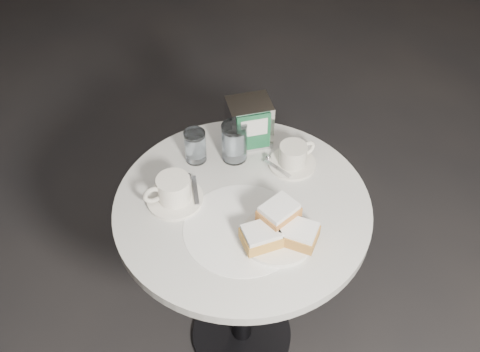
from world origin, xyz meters
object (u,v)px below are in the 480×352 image
beignet_plate (279,230)px  water_glass_right (234,142)px  coffee_cup_right (293,157)px  water_glass_left (195,146)px  coffee_cup_left (174,191)px  napkin_dispenser (249,123)px  cafe_table (242,247)px

beignet_plate → water_glass_right: water_glass_right is taller
coffee_cup_right → water_glass_left: size_ratio=1.62×
water_glass_right → coffee_cup_left: bearing=-152.3°
water_glass_left → napkin_dispenser: bearing=7.7°
water_glass_right → napkin_dispenser: 0.08m
water_glass_right → coffee_cup_right: bearing=-28.9°
coffee_cup_right → napkin_dispenser: size_ratio=1.12×
water_glass_right → napkin_dispenser: bearing=39.3°
water_glass_left → napkin_dispenser: napkin_dispenser is taller
coffee_cup_left → water_glass_right: water_glass_right is taller
beignet_plate → coffee_cup_right: (0.14, 0.24, -0.00)m
coffee_cup_right → water_glass_right: size_ratio=1.36×
cafe_table → beignet_plate: beignet_plate is taller
napkin_dispenser → coffee_cup_left: bearing=-144.7°
coffee_cup_right → beignet_plate: bearing=-132.4°
coffee_cup_right → cafe_table: bearing=-165.3°
water_glass_left → water_glass_right: bearing=-15.0°
beignet_plate → water_glass_right: 0.32m
coffee_cup_right → napkin_dispenser: napkin_dispenser is taller
coffee_cup_left → cafe_table: bearing=-27.1°
beignet_plate → water_glass_right: (-0.01, 0.32, 0.02)m
cafe_table → napkin_dispenser: bearing=66.6°
cafe_table → napkin_dispenser: napkin_dispenser is taller
beignet_plate → coffee_cup_left: 0.31m
coffee_cup_left → beignet_plate: bearing=-49.5°
coffee_cup_right → water_glass_left: bearing=144.3°
coffee_cup_left → coffee_cup_right: (0.36, 0.03, -0.00)m
beignet_plate → coffee_cup_right: 0.28m
cafe_table → water_glass_right: (0.04, 0.18, 0.26)m
water_glass_right → napkin_dispenser: size_ratio=0.82×
water_glass_left → water_glass_right: 0.11m
water_glass_left → beignet_plate: bearing=-71.1°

